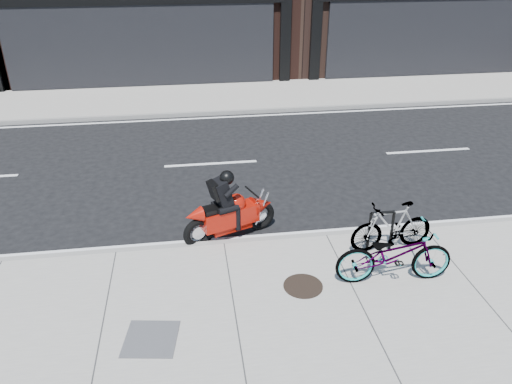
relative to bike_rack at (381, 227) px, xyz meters
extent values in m
plane|color=black|center=(-2.82, 2.60, -0.61)|extent=(120.00, 120.00, 0.00)
cube|color=gray|center=(-2.82, -2.40, -0.54)|extent=(60.00, 6.00, 0.13)
cube|color=gray|center=(-2.82, 10.35, -0.54)|extent=(60.00, 3.50, 0.13)
cylinder|color=black|center=(-0.22, 0.00, -0.08)|extent=(0.05, 0.05, 0.78)
cylinder|color=black|center=(0.22, 0.00, -0.08)|extent=(0.05, 0.05, 0.78)
cylinder|color=black|center=(0.00, 0.00, 0.31)|extent=(0.43, 0.06, 0.05)
imported|color=gray|center=(-0.12, -0.91, 0.04)|extent=(1.99, 0.79, 1.03)
imported|color=gray|center=(0.21, 0.00, 0.00)|extent=(1.61, 0.57, 0.95)
torus|color=black|center=(-2.03, 1.24, -0.30)|extent=(0.63, 0.34, 0.62)
torus|color=black|center=(-3.28, 0.77, -0.30)|extent=(0.63, 0.34, 0.62)
cube|color=#991107|center=(-2.66, 1.00, -0.11)|extent=(1.19, 0.74, 0.36)
cone|color=#991107|center=(-1.99, 1.25, -0.06)|extent=(0.54, 0.54, 0.42)
sphere|color=#991107|center=(-2.53, 1.05, 0.13)|extent=(0.38, 0.38, 0.38)
cube|color=black|center=(-2.93, 0.90, 0.11)|extent=(0.58, 0.43, 0.11)
cylinder|color=silver|center=(-3.21, 0.98, -0.32)|extent=(0.52, 0.26, 0.09)
cube|color=black|center=(-2.81, 0.95, 0.43)|extent=(0.47, 0.45, 0.56)
cube|color=black|center=(-2.95, 0.89, 0.51)|extent=(0.31, 0.34, 0.38)
sphere|color=black|center=(-2.70, 0.99, 0.72)|extent=(0.27, 0.27, 0.27)
cylinder|color=black|center=(-1.63, -0.88, -0.47)|extent=(0.78, 0.78, 0.02)
cube|color=#57575A|center=(-4.09, -1.75, -0.47)|extent=(0.86, 0.86, 0.02)
camera|label=1|loc=(-3.36, -7.33, 4.74)|focal=35.00mm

